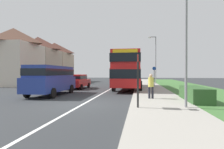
% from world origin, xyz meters
% --- Properties ---
extents(ground_plane, '(120.00, 120.00, 0.00)m').
position_xyz_m(ground_plane, '(0.00, 0.00, 0.00)').
color(ground_plane, '#2D3033').
extents(lane_marking_centre, '(0.14, 60.00, 0.01)m').
position_xyz_m(lane_marking_centre, '(0.00, 8.00, 0.00)').
color(lane_marking_centre, silver).
rests_on(lane_marking_centre, ground_plane).
extents(pavement_near_side, '(3.20, 68.00, 0.12)m').
position_xyz_m(pavement_near_side, '(4.20, 6.00, 0.06)').
color(pavement_near_side, '#9E998E').
rests_on(pavement_near_side, ground_plane).
extents(grass_verge_seaward, '(6.00, 68.00, 0.08)m').
position_xyz_m(grass_verge_seaward, '(8.50, 6.00, 0.04)').
color(grass_verge_seaward, '#3D6B33').
rests_on(grass_verge_seaward, ground_plane).
extents(roadside_hedge, '(1.10, 3.33, 0.90)m').
position_xyz_m(roadside_hedge, '(6.30, 1.58, 0.45)').
color(roadside_hedge, '#2D5128').
rests_on(roadside_hedge, ground_plane).
extents(double_decker_bus, '(2.80, 10.92, 3.70)m').
position_xyz_m(double_decker_bus, '(1.94, 10.40, 2.14)').
color(double_decker_bus, red).
rests_on(double_decker_bus, ground_plane).
extents(parked_van_blue, '(2.11, 5.51, 2.26)m').
position_xyz_m(parked_van_blue, '(-3.71, 3.71, 1.34)').
color(parked_van_blue, navy).
rests_on(parked_van_blue, ground_plane).
extents(parked_car_red, '(1.93, 4.51, 1.57)m').
position_xyz_m(parked_car_red, '(-3.69, 9.78, 0.87)').
color(parked_car_red, '#B21E1E').
rests_on(parked_car_red, ground_plane).
extents(pedestrian_at_stop, '(0.34, 0.34, 1.67)m').
position_xyz_m(pedestrian_at_stop, '(3.80, 2.02, 0.98)').
color(pedestrian_at_stop, '#23232D').
rests_on(pedestrian_at_stop, ground_plane).
extents(bus_stop_sign, '(0.09, 0.52, 2.60)m').
position_xyz_m(bus_stop_sign, '(3.00, -1.21, 1.54)').
color(bus_stop_sign, black).
rests_on(bus_stop_sign, ground_plane).
extents(cycle_route_sign, '(0.44, 0.08, 2.52)m').
position_xyz_m(cycle_route_sign, '(4.92, 13.56, 1.43)').
color(cycle_route_sign, slate).
rests_on(cycle_route_sign, ground_plane).
extents(street_lamp_near, '(1.14, 0.20, 7.83)m').
position_xyz_m(street_lamp_near, '(5.13, -0.81, 4.47)').
color(street_lamp_near, slate).
rests_on(street_lamp_near, ground_plane).
extents(street_lamp_mid, '(1.14, 0.20, 7.29)m').
position_xyz_m(street_lamp_mid, '(5.47, 18.97, 4.19)').
color(street_lamp_mid, slate).
rests_on(street_lamp_mid, ground_plane).
extents(house_terrace_far_side, '(6.11, 18.41, 7.89)m').
position_xyz_m(house_terrace_far_side, '(-13.96, 19.42, 3.95)').
color(house_terrace_far_side, beige).
rests_on(house_terrace_far_side, ground_plane).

